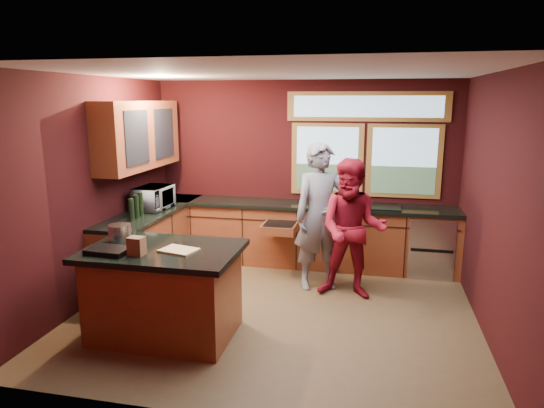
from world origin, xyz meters
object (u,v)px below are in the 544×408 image
(island, at_px, (165,292))
(person_red, at_px, (352,229))
(person_grey, at_px, (321,217))
(cutting_board, at_px, (179,250))
(stock_pot, at_px, (120,233))

(island, relative_size, person_red, 0.89)
(person_grey, xyz_separation_m, person_red, (0.42, -0.23, -0.08))
(cutting_board, bearing_deg, person_grey, 54.72)
(island, relative_size, stock_pot, 6.46)
(person_red, distance_m, stock_pot, 2.71)
(person_red, bearing_deg, person_grey, 155.82)
(cutting_board, distance_m, stock_pot, 0.78)
(stock_pot, bearing_deg, person_red, 28.36)
(island, relative_size, person_grey, 0.82)
(cutting_board, bearing_deg, person_red, 42.33)
(island, xyz_separation_m, person_red, (1.83, 1.43, 0.39))
(island, xyz_separation_m, stock_pot, (-0.55, 0.15, 0.56))
(island, height_order, person_red, person_red)
(person_red, bearing_deg, cutting_board, -133.17)
(person_grey, xyz_separation_m, stock_pot, (-1.96, -1.51, 0.09))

